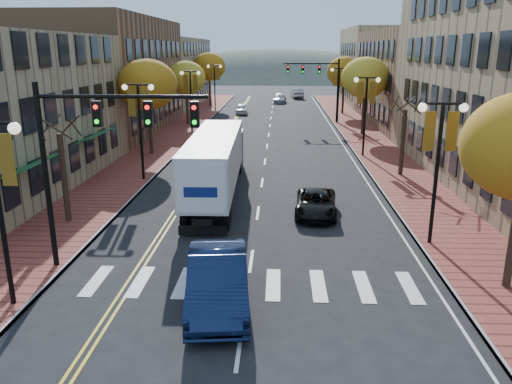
# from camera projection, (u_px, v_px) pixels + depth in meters

# --- Properties ---
(ground) EXTENTS (200.00, 200.00, 0.00)m
(ground) POSITION_uv_depth(u_px,v_px,m) (244.00, 313.00, 15.88)
(ground) COLOR black
(ground) RESTS_ON ground
(sidewalk_left) EXTENTS (4.00, 85.00, 0.15)m
(sidewalk_left) POSITION_uv_depth(u_px,v_px,m) (174.00, 136.00, 47.46)
(sidewalk_left) COLOR brown
(sidewalk_left) RESTS_ON ground
(sidewalk_right) EXTENTS (4.00, 85.00, 0.15)m
(sidewalk_right) POSITION_uv_depth(u_px,v_px,m) (364.00, 137.00, 46.63)
(sidewalk_right) COLOR brown
(sidewalk_right) RESTS_ON ground
(building_left_mid) EXTENTS (12.00, 24.00, 11.00)m
(building_left_mid) POSITION_uv_depth(u_px,v_px,m) (99.00, 75.00, 49.68)
(building_left_mid) COLOR brown
(building_left_mid) RESTS_ON ground
(building_left_far) EXTENTS (12.00, 26.00, 9.50)m
(building_left_far) POSITION_uv_depth(u_px,v_px,m) (159.00, 72.00, 73.88)
(building_left_far) COLOR #9E8966
(building_left_far) RESTS_ON ground
(building_right_mid) EXTENTS (15.00, 24.00, 10.00)m
(building_right_mid) POSITION_uv_depth(u_px,v_px,m) (441.00, 78.00, 53.95)
(building_right_mid) COLOR brown
(building_right_mid) RESTS_ON ground
(building_right_far) EXTENTS (15.00, 20.00, 11.00)m
(building_right_far) POSITION_uv_depth(u_px,v_px,m) (396.00, 66.00, 74.93)
(building_right_far) COLOR #9E8966
(building_right_far) RESTS_ON ground
(tree_left_a) EXTENTS (0.28, 0.28, 4.20)m
(tree_left_a) POSITION_uv_depth(u_px,v_px,m) (64.00, 178.00, 23.34)
(tree_left_a) COLOR #382619
(tree_left_a) RESTS_ON sidewalk_left
(tree_left_b) EXTENTS (4.48, 4.48, 7.21)m
(tree_left_b) POSITION_uv_depth(u_px,v_px,m) (148.00, 85.00, 37.81)
(tree_left_b) COLOR #382619
(tree_left_b) RESTS_ON sidewalk_left
(tree_left_c) EXTENTS (4.16, 4.16, 6.69)m
(tree_left_c) POSITION_uv_depth(u_px,v_px,m) (186.00, 78.00, 53.27)
(tree_left_c) COLOR #382619
(tree_left_c) RESTS_ON sidewalk_left
(tree_left_d) EXTENTS (4.61, 4.61, 7.42)m
(tree_left_d) POSITION_uv_depth(u_px,v_px,m) (209.00, 67.00, 70.40)
(tree_left_d) COLOR #382619
(tree_left_d) RESTS_ON sidewalk_left
(tree_right_b) EXTENTS (0.28, 0.28, 4.20)m
(tree_right_b) POSITION_uv_depth(u_px,v_px,m) (403.00, 143.00, 32.12)
(tree_right_b) COLOR #382619
(tree_right_b) RESTS_ON sidewalk_right
(tree_right_c) EXTENTS (4.48, 4.48, 7.21)m
(tree_right_c) POSITION_uv_depth(u_px,v_px,m) (365.00, 78.00, 46.59)
(tree_right_c) COLOR #382619
(tree_right_c) RESTS_ON sidewalk_right
(tree_right_d) EXTENTS (4.35, 4.35, 7.00)m
(tree_right_d) POSITION_uv_depth(u_px,v_px,m) (344.00, 72.00, 61.98)
(tree_right_d) COLOR #382619
(tree_right_d) RESTS_ON sidewalk_right
(lamp_left_b) EXTENTS (1.96, 0.36, 6.05)m
(lamp_left_b) POSITION_uv_depth(u_px,v_px,m) (139.00, 113.00, 30.38)
(lamp_left_b) COLOR black
(lamp_left_b) RESTS_ON ground
(lamp_left_c) EXTENTS (1.96, 0.36, 6.05)m
(lamp_left_c) POSITION_uv_depth(u_px,v_px,m) (191.00, 90.00, 47.66)
(lamp_left_c) COLOR black
(lamp_left_c) RESTS_ON ground
(lamp_left_d) EXTENTS (1.96, 0.36, 6.05)m
(lamp_left_d) POSITION_uv_depth(u_px,v_px,m) (215.00, 79.00, 64.93)
(lamp_left_d) COLOR black
(lamp_left_d) RESTS_ON ground
(lamp_right_a) EXTENTS (1.96, 0.36, 6.05)m
(lamp_right_a) POSITION_uv_depth(u_px,v_px,m) (439.00, 146.00, 20.10)
(lamp_right_a) COLOR black
(lamp_right_a) RESTS_ON ground
(lamp_right_b) EXTENTS (1.96, 0.36, 6.05)m
(lamp_right_b) POSITION_uv_depth(u_px,v_px,m) (366.00, 101.00, 37.38)
(lamp_right_b) COLOR black
(lamp_right_b) RESTS_ON ground
(lamp_right_c) EXTENTS (1.96, 0.36, 6.05)m
(lamp_right_c) POSITION_uv_depth(u_px,v_px,m) (339.00, 84.00, 54.65)
(lamp_right_c) COLOR black
(lamp_right_c) RESTS_ON ground
(traffic_mast_near) EXTENTS (6.10, 0.35, 7.00)m
(traffic_mast_near) POSITION_uv_depth(u_px,v_px,m) (95.00, 142.00, 17.64)
(traffic_mast_near) COLOR black
(traffic_mast_near) RESTS_ON ground
(traffic_mast_far) EXTENTS (6.10, 0.34, 7.00)m
(traffic_mast_far) POSITION_uv_depth(u_px,v_px,m) (321.00, 78.00, 54.57)
(traffic_mast_far) COLOR black
(traffic_mast_far) RESTS_ON ground
(semi_truck) EXTENTS (2.67, 14.58, 3.63)m
(semi_truck) POSITION_uv_depth(u_px,v_px,m) (217.00, 158.00, 28.16)
(semi_truck) COLOR black
(semi_truck) RESTS_ON ground
(navy_sedan) EXTENTS (2.46, 5.56, 1.77)m
(navy_sedan) POSITION_uv_depth(u_px,v_px,m) (218.00, 280.00, 16.14)
(navy_sedan) COLOR #0D1836
(navy_sedan) RESTS_ON ground
(black_suv) EXTENTS (2.32, 4.49, 1.21)m
(black_suv) POSITION_uv_depth(u_px,v_px,m) (316.00, 203.00, 25.06)
(black_suv) COLOR black
(black_suv) RESTS_ON ground
(car_far_white) EXTENTS (1.79, 3.91, 1.30)m
(car_far_white) POSITION_uv_depth(u_px,v_px,m) (242.00, 109.00, 63.78)
(car_far_white) COLOR silver
(car_far_white) RESTS_ON ground
(car_far_silver) EXTENTS (2.10, 4.49, 1.27)m
(car_far_silver) POSITION_uv_depth(u_px,v_px,m) (280.00, 99.00, 76.65)
(car_far_silver) COLOR #A1A2A8
(car_far_silver) RESTS_ON ground
(car_far_oncoming) EXTENTS (2.20, 5.09, 1.63)m
(car_far_oncoming) POSITION_uv_depth(u_px,v_px,m) (297.00, 93.00, 84.03)
(car_far_oncoming) COLOR #A5A4AC
(car_far_oncoming) RESTS_ON ground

